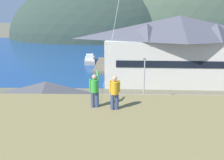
# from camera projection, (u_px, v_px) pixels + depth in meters

# --- Properties ---
(ground_plane) EXTENTS (600.00, 600.00, 0.00)m
(ground_plane) POSITION_uv_depth(u_px,v_px,m) (123.00, 148.00, 21.78)
(ground_plane) COLOR #66604C
(parking_lot_pad) EXTENTS (40.00, 20.00, 0.10)m
(parking_lot_pad) POSITION_uv_depth(u_px,v_px,m) (122.00, 123.00, 26.58)
(parking_lot_pad) COLOR gray
(parking_lot_pad) RESTS_ON ground
(bay_water) EXTENTS (360.00, 84.00, 0.03)m
(bay_water) POSITION_uv_depth(u_px,v_px,m) (119.00, 50.00, 79.54)
(bay_water) COLOR navy
(bay_water) RESTS_ON ground
(far_hill_west_ridge) EXTENTS (89.15, 70.40, 57.26)m
(far_hill_west_ridge) POSITION_uv_depth(u_px,v_px,m) (97.00, 37.00, 126.78)
(far_hill_west_ridge) COLOR #2D3D33
(far_hill_west_ridge) RESTS_ON ground
(far_hill_east_peak) EXTENTS (95.12, 62.00, 75.56)m
(far_hill_east_peak) POSITION_uv_depth(u_px,v_px,m) (183.00, 37.00, 125.99)
(far_hill_east_peak) COLOR #42513D
(far_hill_east_peak) RESTS_ON ground
(harbor_lodge) EXTENTS (26.38, 10.46, 11.56)m
(harbor_lodge) POSITION_uv_depth(u_px,v_px,m) (178.00, 48.00, 40.75)
(harbor_lodge) COLOR beige
(harbor_lodge) RESTS_ON ground
(storage_shed_near_lot) EXTENTS (8.07, 4.65, 4.61)m
(storage_shed_near_lot) POSITION_uv_depth(u_px,v_px,m) (47.00, 100.00, 26.99)
(storage_shed_near_lot) COLOR #756B5B
(storage_shed_near_lot) RESTS_ON ground
(storage_shed_waterside) EXTENTS (6.83, 5.80, 5.02)m
(storage_shed_waterside) POSITION_uv_depth(u_px,v_px,m) (125.00, 68.00, 42.39)
(storage_shed_waterside) COLOR #756B5B
(storage_shed_waterside) RESTS_ON ground
(wharf_dock) EXTENTS (3.20, 15.83, 0.70)m
(wharf_dock) POSITION_uv_depth(u_px,v_px,m) (103.00, 65.00, 55.44)
(wharf_dock) COLOR #70604C
(wharf_dock) RESTS_ON ground
(moored_boat_wharfside) EXTENTS (3.26, 7.91, 2.16)m
(moored_boat_wharfside) POSITION_uv_depth(u_px,v_px,m) (90.00, 60.00, 59.66)
(moored_boat_wharfside) COLOR #A8A399
(moored_boat_wharfside) RESTS_ON ground
(moored_boat_outer_mooring) EXTENTS (2.50, 7.55, 2.16)m
(moored_boat_outer_mooring) POSITION_uv_depth(u_px,v_px,m) (118.00, 65.00, 53.14)
(moored_boat_outer_mooring) COLOR silver
(moored_boat_outer_mooring) RESTS_ON ground
(parked_car_back_row_left) EXTENTS (4.24, 2.13, 1.82)m
(parked_car_back_row_left) POSITION_uv_depth(u_px,v_px,m) (172.00, 109.00, 27.82)
(parked_car_back_row_left) COLOR #B28923
(parked_car_back_row_left) RESTS_ON parking_lot_pad
(parked_car_front_row_red) EXTENTS (4.35, 2.36, 1.82)m
(parked_car_front_row_red) POSITION_uv_depth(u_px,v_px,m) (170.00, 133.00, 22.35)
(parked_car_front_row_red) COLOR black
(parked_car_front_row_red) RESTS_ON parking_lot_pad
(parked_car_lone_by_shed) EXTENTS (4.27, 2.19, 1.82)m
(parked_car_lone_by_shed) POSITION_uv_depth(u_px,v_px,m) (39.00, 140.00, 21.15)
(parked_car_lone_by_shed) COLOR silver
(parked_car_lone_by_shed) RESTS_ON parking_lot_pad
(parked_car_back_row_right) EXTENTS (4.34, 2.35, 1.82)m
(parked_car_back_row_right) POSITION_uv_depth(u_px,v_px,m) (114.00, 107.00, 28.42)
(parked_car_back_row_right) COLOR #236633
(parked_car_back_row_right) RESTS_ON parking_lot_pad
(parked_car_mid_row_far) EXTENTS (4.24, 2.14, 1.82)m
(parked_car_mid_row_far) POSITION_uv_depth(u_px,v_px,m) (5.00, 107.00, 28.62)
(parked_car_mid_row_far) COLOR silver
(parked_car_mid_row_far) RESTS_ON parking_lot_pad
(parking_light_pole) EXTENTS (0.24, 0.78, 6.26)m
(parking_light_pole) POSITION_uv_depth(u_px,v_px,m) (144.00, 78.00, 30.87)
(parking_light_pole) COLOR #ADADB2
(parking_light_pole) RESTS_ON parking_lot_pad
(person_kite_flyer) EXTENTS (0.52, 0.69, 1.86)m
(person_kite_flyer) POSITION_uv_depth(u_px,v_px,m) (95.00, 89.00, 12.12)
(person_kite_flyer) COLOR #384770
(person_kite_flyer) RESTS_ON grassy_hill_foreground
(person_companion) EXTENTS (0.54, 0.40, 1.74)m
(person_companion) POSITION_uv_depth(u_px,v_px,m) (115.00, 92.00, 11.83)
(person_companion) COLOR #384770
(person_companion) RESTS_ON grassy_hill_foreground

